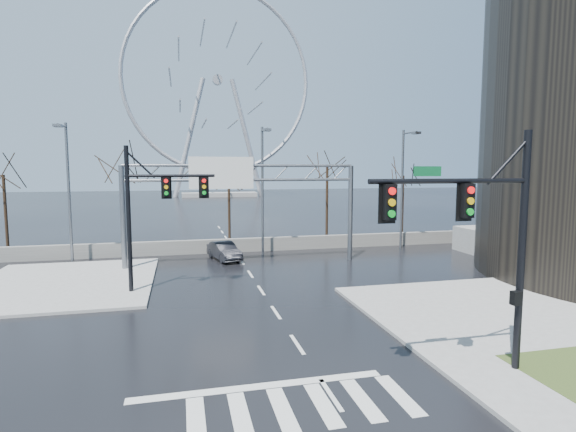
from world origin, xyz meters
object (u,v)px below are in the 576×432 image
object	(u,v)px
signal_mast_near	(487,229)
sign_gantry	(238,192)
car	(224,251)
signal_mast_far	(150,205)
ferris_wheel	(218,88)

from	to	relation	value
signal_mast_near	sign_gantry	world-z (taller)	signal_mast_near
signal_mast_near	car	world-z (taller)	signal_mast_near
sign_gantry	car	distance (m)	5.02
sign_gantry	car	xyz separation A→B (m)	(-0.82, 2.04, -4.51)
signal_mast_near	signal_mast_far	world-z (taller)	same
signal_mast_near	ferris_wheel	bearing A→B (deg)	90.08
sign_gantry	car	size ratio (longest dim) A/B	4.02
signal_mast_near	signal_mast_far	size ratio (longest dim) A/B	1.00
sign_gantry	car	world-z (taller)	sign_gantry
sign_gantry	ferris_wheel	world-z (taller)	ferris_wheel
signal_mast_far	signal_mast_near	bearing A→B (deg)	-49.74
signal_mast_far	car	size ratio (longest dim) A/B	1.96
sign_gantry	ferris_wheel	xyz separation A→B (m)	(5.38, 80.04, 20.95)
ferris_wheel	sign_gantry	bearing A→B (deg)	-93.84
ferris_wheel	car	size ratio (longest dim) A/B	12.50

